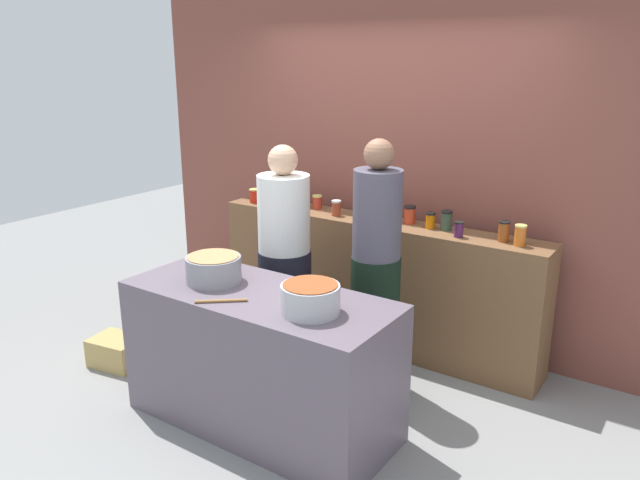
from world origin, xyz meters
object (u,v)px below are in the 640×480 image
at_px(preserve_jar_7, 386,215).
at_px(cook_with_tongs, 285,270).
at_px(preserve_jar_3, 317,202).
at_px(preserve_jar_11, 459,229).
at_px(preserve_jar_4, 336,208).
at_px(cooking_pot_center, 310,299).
at_px(preserve_jar_12, 504,231).
at_px(preserve_jar_5, 361,209).
at_px(preserve_jar_9, 430,220).
at_px(cook_in_cap, 376,280).
at_px(preserve_jar_13, 520,235).
at_px(preserve_jar_1, 288,197).
at_px(bread_crate, 117,351).
at_px(preserve_jar_10, 446,220).
at_px(preserve_jar_6, 371,211).
at_px(preserve_jar_8, 410,215).
at_px(wooden_spoon, 221,301).
at_px(preserve_jar_0, 255,196).
at_px(preserve_jar_2, 300,200).
at_px(cooking_pot_left, 214,269).

distance_m(preserve_jar_7, cook_with_tongs, 0.88).
distance_m(preserve_jar_3, preserve_jar_11, 1.29).
height_order(preserve_jar_4, cooking_pot_center, preserve_jar_4).
relative_size(preserve_jar_12, cook_with_tongs, 0.09).
bearing_deg(preserve_jar_12, preserve_jar_7, -179.43).
height_order(preserve_jar_5, preserve_jar_9, preserve_jar_5).
bearing_deg(cook_in_cap, preserve_jar_13, 36.65).
xyz_separation_m(preserve_jar_1, preserve_jar_13, (1.96, -0.04, -0.00)).
bearing_deg(preserve_jar_13, bread_crate, -151.12).
distance_m(preserve_jar_9, preserve_jar_10, 0.12).
xyz_separation_m(preserve_jar_4, preserve_jar_6, (0.28, 0.05, 0.01)).
distance_m(preserve_jar_4, preserve_jar_5, 0.20).
bearing_deg(preserve_jar_1, preserve_jar_5, 1.54).
distance_m(preserve_jar_8, preserve_jar_11, 0.46).
bearing_deg(cooking_pot_center, preserve_jar_5, 110.75).
bearing_deg(preserve_jar_3, preserve_jar_13, -2.99).
height_order(preserve_jar_6, wooden_spoon, preserve_jar_6).
bearing_deg(preserve_jar_3, preserve_jar_12, -1.85).
bearing_deg(bread_crate, preserve_jar_13, 28.88).
bearing_deg(preserve_jar_8, preserve_jar_0, -175.09).
height_order(wooden_spoon, bread_crate, wooden_spoon).
bearing_deg(preserve_jar_7, preserve_jar_2, -179.62).
height_order(preserve_jar_10, cooking_pot_left, preserve_jar_10).
bearing_deg(preserve_jar_4, wooden_spoon, -81.35).
relative_size(preserve_jar_6, preserve_jar_11, 1.23).
xyz_separation_m(preserve_jar_4, preserve_jar_8, (0.59, 0.11, 0.01)).
height_order(preserve_jar_9, cooking_pot_center, preserve_jar_9).
relative_size(preserve_jar_10, preserve_jar_13, 1.01).
xyz_separation_m(preserve_jar_12, cook_with_tongs, (-1.35, -0.69, -0.35)).
distance_m(preserve_jar_0, cooking_pot_left, 1.57).
height_order(preserve_jar_11, preserve_jar_13, preserve_jar_13).
distance_m(preserve_jar_10, cooking_pot_left, 1.72).
height_order(preserve_jar_10, cook_in_cap, cook_in_cap).
bearing_deg(preserve_jar_13, preserve_jar_0, -179.29).
bearing_deg(preserve_jar_5, preserve_jar_4, -159.67).
distance_m(cook_with_tongs, bread_crate, 1.42).
distance_m(preserve_jar_0, cooking_pot_center, 2.11).
relative_size(cooking_pot_center, wooden_spoon, 1.09).
relative_size(preserve_jar_5, cook_with_tongs, 0.08).
height_order(preserve_jar_9, preserve_jar_11, preserve_jar_9).
height_order(preserve_jar_12, preserve_jar_13, preserve_jar_13).
relative_size(preserve_jar_4, preserve_jar_9, 1.03).
relative_size(preserve_jar_6, cooking_pot_left, 0.40).
height_order(preserve_jar_2, cooking_pot_left, preserve_jar_2).
distance_m(preserve_jar_0, preserve_jar_13, 2.27).
bearing_deg(preserve_jar_7, preserve_jar_3, 174.91).
height_order(preserve_jar_4, cook_in_cap, cook_in_cap).
bearing_deg(preserve_jar_2, preserve_jar_0, -173.36).
bearing_deg(bread_crate, preserve_jar_9, 38.13).
bearing_deg(preserve_jar_2, wooden_spoon, -69.06).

